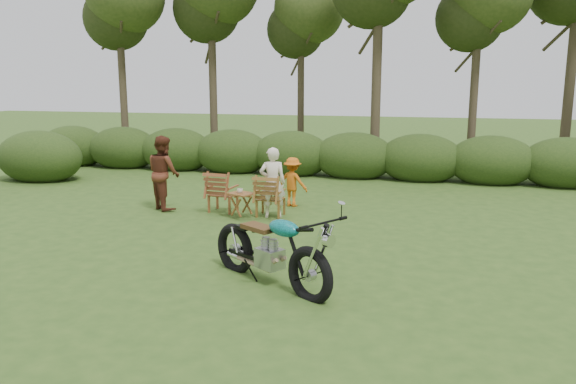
% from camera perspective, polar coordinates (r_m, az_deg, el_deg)
% --- Properties ---
extents(ground, '(80.00, 80.00, 0.00)m').
position_cam_1_polar(ground, '(8.96, -2.10, -7.77)').
color(ground, '#2B4918').
rests_on(ground, ground).
extents(tree_line, '(22.52, 11.62, 8.14)m').
position_cam_1_polar(tree_line, '(17.96, 8.97, 13.91)').
color(tree_line, '#392C1F').
rests_on(tree_line, ground).
extents(motorcycle, '(2.45, 2.00, 1.34)m').
position_cam_1_polar(motorcycle, '(8.35, -1.85, -9.21)').
color(motorcycle, '#0DAFAE').
rests_on(motorcycle, ground).
extents(lawn_chair_right, '(0.64, 0.64, 0.92)m').
position_cam_1_polar(lawn_chair_right, '(12.35, -1.78, -2.46)').
color(lawn_chair_right, brown).
rests_on(lawn_chair_right, ground).
extents(lawn_chair_left, '(0.68, 0.68, 0.93)m').
position_cam_1_polar(lawn_chair_left, '(12.85, -6.57, -1.98)').
color(lawn_chair_left, brown).
rests_on(lawn_chair_left, ground).
extents(side_table, '(0.68, 0.63, 0.56)m').
position_cam_1_polar(side_table, '(12.13, -4.74, -1.38)').
color(side_table, brown).
rests_on(side_table, ground).
extents(cup, '(0.13, 0.13, 0.10)m').
position_cam_1_polar(cup, '(12.06, -4.90, 0.13)').
color(cup, beige).
rests_on(cup, side_table).
extents(adult_a, '(0.64, 0.52, 1.53)m').
position_cam_1_polar(adult_a, '(12.23, -1.56, -2.59)').
color(adult_a, '#F5E1CA').
rests_on(adult_a, ground).
extents(adult_b, '(1.05, 1.02, 1.71)m').
position_cam_1_polar(adult_b, '(13.34, -12.35, -1.68)').
color(adult_b, '#582919').
rests_on(adult_b, ground).
extents(child, '(0.83, 0.60, 1.16)m').
position_cam_1_polar(child, '(13.31, 0.45, -1.44)').
color(child, '#C75E12').
rests_on(child, ground).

